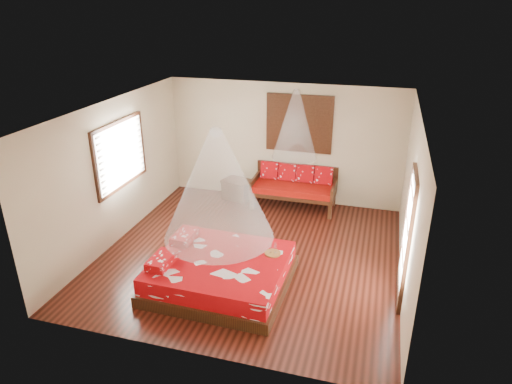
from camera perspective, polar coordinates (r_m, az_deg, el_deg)
room at (r=8.19m, az=-0.71°, el=0.66°), size 5.54×5.54×2.84m
bed at (r=7.86m, az=-4.58°, el=-9.93°), size 2.29×2.08×0.65m
daybed at (r=10.59m, az=4.81°, el=0.84°), size 1.92×0.85×0.97m
storage_chest at (r=11.09m, az=-2.34°, el=0.37°), size 0.79×0.67×0.47m
shutter_panel at (r=10.46m, az=5.42°, el=8.50°), size 1.52×0.06×1.32m
window_left at (r=9.34m, az=-16.55°, el=4.53°), size 0.10×1.74×1.34m
glazed_door at (r=7.52m, az=18.28°, el=-5.58°), size 0.08×1.02×2.16m
wine_tray at (r=7.82m, az=2.09°, el=-7.39°), size 0.27×0.27×0.22m
mosquito_net_main at (r=7.11m, az=-4.82°, el=0.89°), size 1.78×1.78×1.80m
mosquito_net_daybed at (r=10.00m, az=4.93°, el=8.41°), size 0.99×0.99×1.50m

